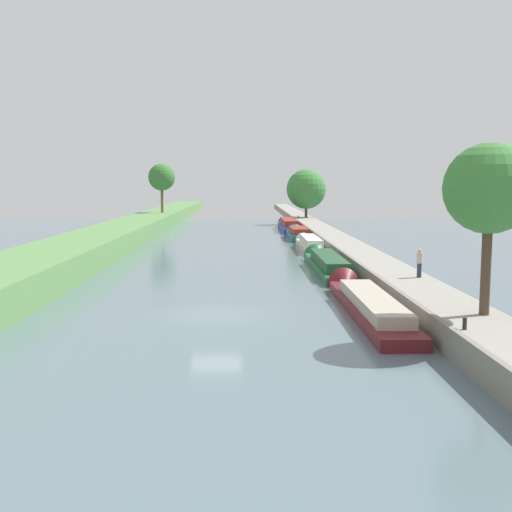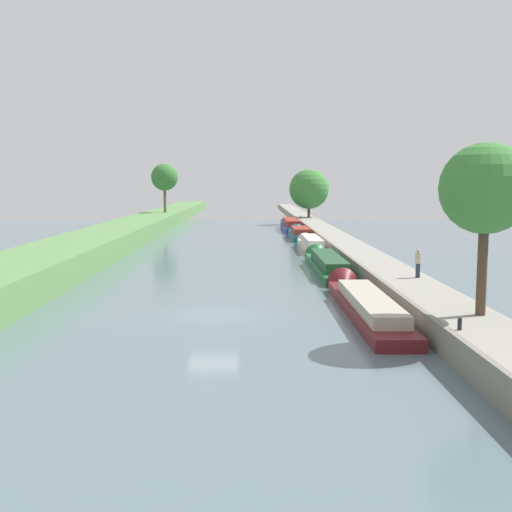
{
  "view_description": "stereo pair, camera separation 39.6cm",
  "coord_description": "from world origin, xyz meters",
  "views": [
    {
      "loc": [
        1.42,
        -30.65,
        6.58
      ],
      "look_at": [
        2.3,
        16.85,
        1.0
      ],
      "focal_mm": 43.89,
      "sensor_mm": 36.0,
      "label": 1
    },
    {
      "loc": [
        1.82,
        -30.65,
        6.58
      ],
      "look_at": [
        2.3,
        16.85,
        1.0
      ],
      "focal_mm": 43.89,
      "sensor_mm": 36.0,
      "label": 2
    }
  ],
  "objects": [
    {
      "name": "tree_rightbank_near",
      "position": [
        11.35,
        -5.39,
        6.31
      ],
      "size": [
        3.7,
        3.7,
        7.06
      ],
      "color": "#4C3828",
      "rests_on": "right_towpath"
    },
    {
      "name": "narrowboat_teal",
      "position": [
        7.76,
        43.34,
        0.56
      ],
      "size": [
        2.18,
        10.48,
        2.07
      ],
      "color": "#195B60",
      "rests_on": "ground_plane"
    },
    {
      "name": "ground_plane",
      "position": [
        0.0,
        0.0,
        0.0
      ],
      "size": [
        160.0,
        160.0,
        0.0
      ],
      "primitive_type": "plane",
      "color": "slate"
    },
    {
      "name": "mooring_bollard_far",
      "position": [
        9.61,
        64.15,
        1.37
      ],
      "size": [
        0.16,
        0.16,
        0.45
      ],
      "color": "black",
      "rests_on": "right_towpath"
    },
    {
      "name": "mooring_bollard_near",
      "position": [
        9.61,
        -8.03,
        1.37
      ],
      "size": [
        0.16,
        0.16,
        0.45
      ],
      "color": "black",
      "rests_on": "right_towpath"
    },
    {
      "name": "stone_quay",
      "position": [
        9.18,
        0.0,
        0.6
      ],
      "size": [
        0.25,
        260.0,
        1.19
      ],
      "color": "gray",
      "rests_on": "ground_plane"
    },
    {
      "name": "tree_leftbank_downstream",
      "position": [
        -11.52,
        68.2,
        7.41
      ],
      "size": [
        4.22,
        4.22,
        7.65
      ],
      "color": "brown",
      "rests_on": "left_grassy_bank"
    },
    {
      "name": "narrowboat_blue",
      "position": [
        7.55,
        56.97,
        0.66
      ],
      "size": [
        2.13,
        16.56,
        2.23
      ],
      "color": "#283D93",
      "rests_on": "ground_plane"
    },
    {
      "name": "tree_rightbank_midnear",
      "position": [
        11.18,
        68.12,
        5.58
      ],
      "size": [
        6.23,
        6.23,
        7.56
      ],
      "color": "#4C3828",
      "rests_on": "right_towpath"
    },
    {
      "name": "narrowboat_cream",
      "position": [
        7.88,
        31.05,
        0.54
      ],
      "size": [
        1.8,
        13.14,
        1.9
      ],
      "color": "beige",
      "rests_on": "ground_plane"
    },
    {
      "name": "person_walking",
      "position": [
        11.5,
        4.84,
        2.02
      ],
      "size": [
        0.34,
        0.34,
        1.66
      ],
      "color": "#282D42",
      "rests_on": "right_towpath"
    },
    {
      "name": "narrowboat_maroon",
      "position": [
        7.68,
        0.91,
        0.46
      ],
      "size": [
        2.05,
        15.6,
        1.95
      ],
      "color": "maroon",
      "rests_on": "ground_plane"
    },
    {
      "name": "narrowboat_green",
      "position": [
        7.62,
        16.27,
        0.52
      ],
      "size": [
        2.02,
        15.42,
        1.96
      ],
      "color": "#1E6033",
      "rests_on": "ground_plane"
    },
    {
      "name": "right_towpath",
      "position": [
        10.81,
        0.0,
        0.57
      ],
      "size": [
        3.01,
        260.0,
        1.14
      ],
      "color": "gray",
      "rests_on": "ground_plane"
    }
  ]
}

